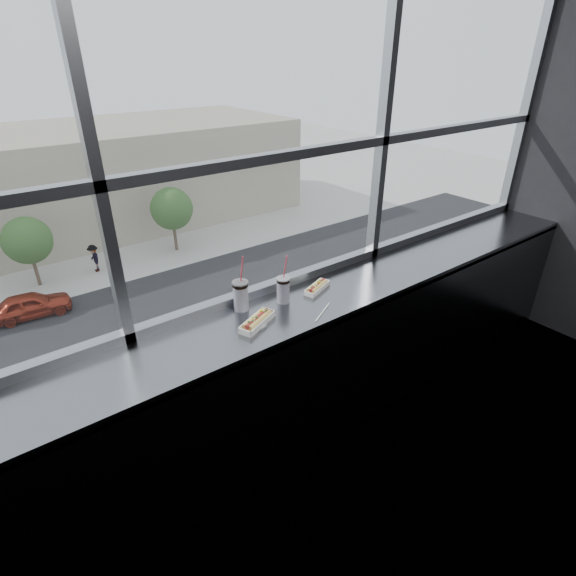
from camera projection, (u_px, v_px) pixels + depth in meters
floor at (424, 556)px, 2.58m from camera, size 6.00×6.00×0.00m
wall_back_lower at (272, 354)px, 3.38m from camera, size 6.00×0.00×6.00m
window_glass at (265, 104)px, 2.57m from camera, size 6.00×0.00×6.00m
window_mullions at (267, 105)px, 2.55m from camera, size 6.00×0.08×2.40m
counter at (295, 310)px, 2.94m from camera, size 6.00×0.55×0.06m
counter_fascia at (318, 392)px, 3.01m from camera, size 6.00×0.04×1.04m
hotdog_tray_left at (257, 321)px, 2.71m from camera, size 0.30×0.20×0.07m
hotdog_tray_right at (317, 287)px, 3.11m from camera, size 0.25×0.16×0.06m
soda_cup_left at (241, 294)px, 2.84m from camera, size 0.10×0.10×0.38m
soda_cup_right at (283, 289)px, 2.93m from camera, size 0.09×0.09×0.34m
loose_straw at (323, 312)px, 2.85m from camera, size 0.22×0.12×0.01m
wrapper at (260, 326)px, 2.69m from camera, size 0.09×0.07×0.02m
plaza_near at (147, 550)px, 13.74m from camera, size 50.00×14.00×0.04m
street_asphalt at (50, 349)px, 22.89m from camera, size 80.00×10.00×0.06m
far_sidewalk at (21, 290)px, 28.52m from camera, size 80.00×6.00×0.04m
car_near_e at (302, 288)px, 26.65m from camera, size 2.80×5.84×1.89m
car_far_b at (29, 301)px, 25.25m from camera, size 2.95×5.94×1.91m
car_near_c at (79, 366)px, 19.88m from camera, size 3.52×6.80×2.17m
car_near_d at (234, 310)px, 24.10m from camera, size 3.31×6.84×2.21m
pedestrian_c at (94, 256)px, 30.37m from camera, size 0.77×1.02×2.30m
tree_center at (27, 241)px, 27.66m from camera, size 2.94×2.94×4.60m
tree_right at (172, 209)px, 32.66m from camera, size 3.09×3.09×4.82m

